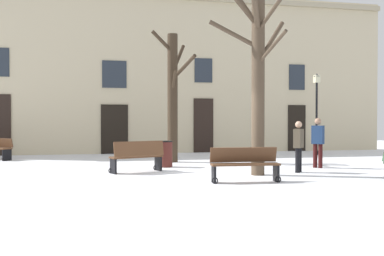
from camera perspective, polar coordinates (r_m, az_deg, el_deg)
name	(u,v)px	position (r m, az deg, el deg)	size (l,w,h in m)	color
ground_plane	(206,178)	(12.30, 1.83, -6.48)	(38.23, 38.23, 0.00)	white
building_facade	(159,72)	(21.75, -4.27, 7.34)	(23.89, 0.60, 7.90)	beige
tree_center	(173,95)	(16.75, -2.52, 4.38)	(1.51, 2.01, 4.97)	#382B1E
tree_foreground	(258,76)	(12.92, 8.56, 6.73)	(2.35, 2.13, 5.53)	#4C3D2D
streetlamp	(317,105)	(21.14, 15.96, 2.90)	(0.30, 0.30, 3.78)	black
litter_bin	(165,154)	(15.02, -3.48, -3.39)	(0.50, 0.50, 0.89)	#4C1E19
bench_far_corner	(245,164)	(11.44, 6.90, -4.63)	(1.83, 0.55, 0.90)	#51331E
bench_facing_shops	(137,156)	(13.55, -7.16, -3.69)	(1.71, 1.01, 0.97)	#51331E
person_near_bench	(299,144)	(13.81, 13.73, -2.09)	(0.42, 0.43, 1.57)	black
person_strolling	(318,140)	(15.31, 16.10, -1.55)	(0.42, 0.43, 1.68)	#350F0F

